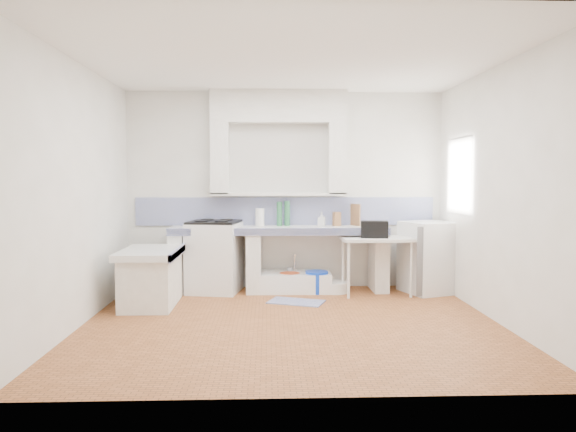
{
  "coord_description": "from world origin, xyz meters",
  "views": [
    {
      "loc": [
        -0.25,
        -5.76,
        1.57
      ],
      "look_at": [
        0.0,
        1.0,
        1.1
      ],
      "focal_mm": 33.67,
      "sensor_mm": 36.0,
      "label": 1
    }
  ],
  "objects_px": {
    "sink": "(295,283)",
    "fridge": "(429,257)",
    "side_table": "(376,266)",
    "stove": "(214,257)"
  },
  "relations": [
    {
      "from": "side_table",
      "to": "fridge",
      "type": "height_order",
      "value": "fridge"
    },
    {
      "from": "sink",
      "to": "side_table",
      "type": "distance_m",
      "value": 1.15
    },
    {
      "from": "stove",
      "to": "side_table",
      "type": "distance_m",
      "value": 2.22
    },
    {
      "from": "stove",
      "to": "sink",
      "type": "xyz_separation_m",
      "value": [
        1.12,
        -0.0,
        -0.36
      ]
    },
    {
      "from": "stove",
      "to": "sink",
      "type": "height_order",
      "value": "stove"
    },
    {
      "from": "sink",
      "to": "fridge",
      "type": "xyz_separation_m",
      "value": [
        1.84,
        -0.14,
        0.37
      ]
    },
    {
      "from": "stove",
      "to": "sink",
      "type": "relative_size",
      "value": 0.98
    },
    {
      "from": "stove",
      "to": "side_table",
      "type": "height_order",
      "value": "stove"
    },
    {
      "from": "sink",
      "to": "fridge",
      "type": "height_order",
      "value": "fridge"
    },
    {
      "from": "sink",
      "to": "fridge",
      "type": "distance_m",
      "value": 1.88
    }
  ]
}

